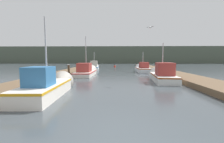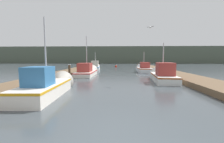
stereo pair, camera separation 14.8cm
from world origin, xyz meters
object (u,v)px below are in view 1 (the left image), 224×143
mooring_piling_1 (146,67)px  seagull_lead (150,27)px  fishing_boat_3 (142,69)px  fishing_boat_0 (49,86)px  fishing_boat_2 (87,71)px  fishing_boat_4 (94,67)px  mooring_piling_0 (69,71)px  channel_buoy (115,66)px  fishing_boat_1 (162,75)px

mooring_piling_1 → seagull_lead: 13.63m
fishing_boat_3 → mooring_piling_1: 3.25m
fishing_boat_0 → fishing_boat_3: (7.55, 14.08, -0.05)m
fishing_boat_2 → fishing_boat_3: size_ratio=1.14×
fishing_boat_2 → fishing_boat_4: (-0.36, 8.52, 0.05)m
fishing_boat_3 → mooring_piling_0: bearing=-141.8°
fishing_boat_0 → mooring_piling_1: fishing_boat_0 is taller
fishing_boat_2 → fishing_boat_3: fishing_boat_2 is taller
fishing_boat_4 → mooring_piling_1: size_ratio=5.00×
mooring_piling_1 → seagull_lead: (-2.25, -12.87, 3.91)m
channel_buoy → seagull_lead: 21.87m
fishing_boat_4 → seagull_lead: bearing=-69.3°
mooring_piling_0 → seagull_lead: seagull_lead is taller
seagull_lead → mooring_piling_1: bearing=117.0°
fishing_boat_2 → seagull_lead: (6.20, -5.38, 4.03)m
fishing_boat_2 → fishing_boat_4: fishing_boat_2 is taller
fishing_boat_2 → seagull_lead: size_ratio=11.57×
fishing_boat_4 → seagull_lead: (6.56, -13.90, 3.97)m
mooring_piling_0 → fishing_boat_3: bearing=37.9°
mooring_piling_0 → channel_buoy: size_ratio=1.39×
fishing_boat_2 → mooring_piling_1: bearing=41.9°
fishing_boat_1 → fishing_boat_2: fishing_boat_2 is taller
fishing_boat_3 → channel_buoy: size_ratio=5.32×
fishing_boat_0 → fishing_boat_3: bearing=59.3°
fishing_boat_2 → channel_buoy: fishing_boat_2 is taller
fishing_boat_3 → mooring_piling_1: bearing=70.6°
fishing_boat_0 → mooring_piling_1: 19.20m
channel_buoy → mooring_piling_0: bearing=-104.1°
fishing_boat_2 → fishing_boat_0: bearing=-90.8°
fishing_boat_2 → mooring_piling_0: (-1.40, -2.38, 0.25)m
seagull_lead → fishing_boat_3: bearing=120.2°
fishing_boat_3 → seagull_lead: (-1.15, -9.80, 4.02)m
mooring_piling_1 → channel_buoy: size_ratio=1.11×
channel_buoy → fishing_boat_0: bearing=-97.5°
fishing_boat_3 → mooring_piling_0: (-8.76, -6.81, 0.24)m
fishing_boat_2 → mooring_piling_1: 11.29m
mooring_piling_1 → seagull_lead: seagull_lead is taller
fishing_boat_0 → seagull_lead: bearing=31.3°
fishing_boat_3 → fishing_boat_0: bearing=-117.9°
fishing_boat_1 → fishing_boat_3: fishing_boat_1 is taller
fishing_boat_0 → fishing_boat_3: fishing_boat_0 is taller
mooring_piling_0 → seagull_lead: (7.60, -2.99, 3.78)m
channel_buoy → seagull_lead: (3.03, -21.23, 4.32)m
fishing_boat_0 → channel_buoy: bearing=80.0°
fishing_boat_2 → mooring_piling_1: size_ratio=5.44×
fishing_boat_4 → channel_buoy: fishing_boat_4 is taller
fishing_boat_2 → channel_buoy: 16.17m
fishing_boat_4 → fishing_boat_3: bearing=-32.5°
fishing_boat_0 → fishing_boat_4: (-0.16, 18.18, -0.00)m
fishing_boat_0 → fishing_boat_4: bearing=88.0°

